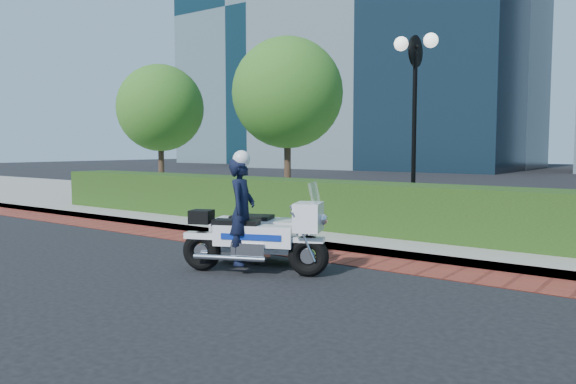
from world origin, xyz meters
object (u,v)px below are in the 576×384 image
Objects in this scene: police_motorcycle at (254,228)px; tree_b at (287,93)px; lamppost at (415,99)px; tree_a at (160,108)px.

tree_b is at bearing 100.18° from police_motorcycle.
lamppost is 4.71m from tree_b.
tree_b is 8.26m from police_motorcycle.
tree_a is 11.98m from police_motorcycle.
police_motorcycle is at bearing -33.95° from tree_a.
tree_b is 2.09× the size of police_motorcycle.
police_motorcycle is at bearing -93.23° from lamppost.
lamppost is 0.92× the size of tree_a.
tree_a is 1.96× the size of police_motorcycle.
lamppost is 1.80× the size of police_motorcycle.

